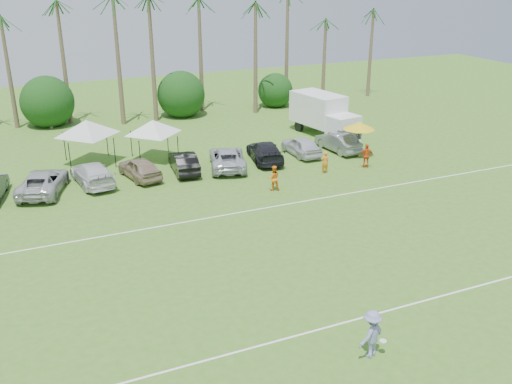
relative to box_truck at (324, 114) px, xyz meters
name	(u,v)px	position (x,y,z in m)	size (l,w,h in m)	color
ground	(327,365)	(-15.14, -26.51, -1.82)	(120.00, 120.00, 0.00)	#406C20
field_lines	(243,266)	(-15.14, -18.51, -1.82)	(80.00, 12.10, 0.01)	white
palm_tree_3	(10,11)	(-23.14, 11.49, 8.24)	(2.40, 2.40, 11.90)	brown
palm_tree_4	(65,41)	(-19.14, 11.49, 5.66)	(2.40, 2.40, 8.90)	brown
palm_tree_5	(111,29)	(-15.14, 11.49, 6.53)	(2.40, 2.40, 9.90)	brown
palm_tree_6	(155,17)	(-11.14, 11.49, 7.39)	(2.40, 2.40, 10.90)	brown
palm_tree_7	(197,6)	(-7.14, 11.49, 8.24)	(2.40, 2.40, 11.90)	brown
palm_tree_8	(248,33)	(-2.14, 11.49, 5.66)	(2.40, 2.40, 8.90)	brown
palm_tree_9	(294,21)	(2.86, 11.49, 6.53)	(2.40, 2.40, 9.90)	brown
palm_tree_10	(338,11)	(7.86, 11.49, 7.39)	(2.40, 2.40, 10.90)	brown
palm_tree_11	(371,1)	(11.86, 11.49, 8.24)	(2.40, 2.40, 11.90)	brown
bush_tree_1	(48,106)	(-21.14, 12.49, -0.03)	(4.00, 4.00, 4.00)	brown
bush_tree_2	(178,95)	(-9.14, 12.49, -0.03)	(4.00, 4.00, 4.00)	brown
bush_tree_3	(271,87)	(0.86, 12.49, -0.03)	(4.00, 4.00, 4.00)	brown
sideline_player_a	(325,162)	(-4.83, -8.53, -1.03)	(0.58, 0.38, 1.59)	orange
sideline_player_b	(274,178)	(-9.48, -10.04, -1.00)	(0.81, 0.63, 1.66)	orange
sideline_player_c	(367,156)	(-1.52, -8.70, -0.94)	(1.03, 0.43, 1.76)	#DC5018
box_truck	(324,114)	(0.00, 0.00, 0.00)	(3.61, 6.95, 3.41)	white
canopy_tent_left	(86,120)	(-19.46, 0.11, 1.45)	(4.72, 4.72, 3.83)	black
canopy_tent_right	(152,120)	(-14.90, -0.79, 1.19)	(4.34, 4.34, 3.52)	black
market_umbrella	(359,126)	(-0.69, -6.31, 0.60)	(2.42, 2.42, 2.70)	black
frisbee_player	(372,334)	(-13.42, -26.68, -0.88)	(1.39, 1.07, 1.90)	#8086B6
parked_car_2	(43,182)	(-23.07, -4.53, -1.10)	(2.40, 5.21, 1.45)	#B4B4B6
parked_car_3	(92,174)	(-19.95, -4.20, -1.10)	(2.03, 4.99, 1.45)	silver
parked_car_4	(140,168)	(-16.84, -4.36, -1.10)	(1.71, 4.25, 1.45)	tan
parked_car_5	(184,162)	(-13.73, -4.35, -1.10)	(1.53, 4.39, 1.45)	black
parked_car_6	(227,158)	(-10.61, -4.73, -1.10)	(2.40, 5.21, 1.45)	#B5B7BF
parked_car_7	(265,151)	(-7.50, -4.37, -1.10)	(2.03, 4.99, 1.45)	black
parked_car_8	(301,146)	(-4.39, -4.20, -1.10)	(1.71, 4.25, 1.45)	silver
parked_car_9	(338,142)	(-1.28, -4.45, -1.10)	(1.53, 4.39, 1.45)	slate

